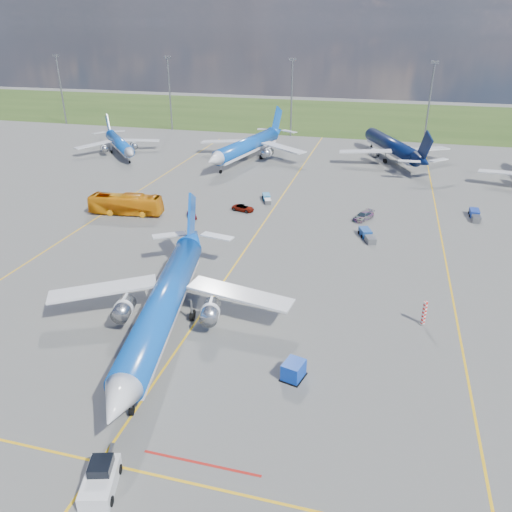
% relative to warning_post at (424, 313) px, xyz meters
% --- Properties ---
extents(ground, '(400.00, 400.00, 0.00)m').
position_rel_warning_post_xyz_m(ground, '(-26.00, -8.00, -1.50)').
color(ground, '#595957').
rests_on(ground, ground).
extents(grass_strip, '(400.00, 80.00, 0.01)m').
position_rel_warning_post_xyz_m(grass_strip, '(-26.00, 142.00, -1.50)').
color(grass_strip, '#2D4719').
rests_on(grass_strip, ground).
extents(taxiway_lines, '(60.25, 160.00, 0.02)m').
position_rel_warning_post_xyz_m(taxiway_lines, '(-25.83, 19.70, -1.49)').
color(taxiway_lines, yellow).
rests_on(taxiway_lines, ground).
extents(floodlight_masts, '(202.20, 0.50, 22.70)m').
position_rel_warning_post_xyz_m(floodlight_masts, '(-16.00, 102.00, 11.06)').
color(floodlight_masts, slate).
rests_on(floodlight_masts, ground).
extents(warning_post, '(0.50, 0.50, 3.00)m').
position_rel_warning_post_xyz_m(warning_post, '(0.00, 0.00, 0.00)').
color(warning_post, red).
rests_on(warning_post, ground).
extents(bg_jet_nw, '(39.54, 40.36, 8.42)m').
position_rel_warning_post_xyz_m(bg_jet_nw, '(-75.71, 66.64, -1.50)').
color(bg_jet_nw, blue).
rests_on(bg_jet_nw, ground).
extents(bg_jet_nnw, '(39.56, 47.26, 10.91)m').
position_rel_warning_post_xyz_m(bg_jet_nnw, '(-40.67, 69.02, -1.50)').
color(bg_jet_nnw, blue).
rests_on(bg_jet_nnw, ground).
extents(bg_jet_n, '(44.58, 49.57, 10.63)m').
position_rel_warning_post_xyz_m(bg_jet_n, '(-5.17, 78.61, -1.50)').
color(bg_jet_n, '#07143B').
rests_on(bg_jet_n, ground).
extents(main_airliner, '(38.14, 45.85, 10.67)m').
position_rel_warning_post_xyz_m(main_airliner, '(-28.57, -9.05, -1.50)').
color(main_airliner, blue).
rests_on(main_airliner, ground).
extents(pushback_tug, '(3.41, 6.22, 2.07)m').
position_rel_warning_post_xyz_m(pushback_tug, '(-24.57, -30.06, -0.66)').
color(pushback_tug, silver).
rests_on(pushback_tug, ground).
extents(uld_container, '(2.35, 2.67, 1.83)m').
position_rel_warning_post_xyz_m(uld_container, '(-12.89, -13.54, -0.59)').
color(uld_container, '#0C37AD').
rests_on(uld_container, ground).
extents(apron_bus, '(13.88, 4.67, 3.79)m').
position_rel_warning_post_xyz_m(apron_bus, '(-51.69, 24.93, 0.40)').
color(apron_bus, orange).
rests_on(apron_bus, ground).
extents(service_car_a, '(3.01, 3.61, 1.16)m').
position_rel_warning_post_xyz_m(service_car_a, '(-39.26, 26.13, -0.92)').
color(service_car_a, '#999999').
rests_on(service_car_a, ground).
extents(service_car_b, '(4.60, 2.92, 1.18)m').
position_rel_warning_post_xyz_m(service_car_b, '(-31.23, 31.99, -0.91)').
color(service_car_b, '#999999').
rests_on(service_car_b, ground).
extents(service_car_c, '(4.12, 5.23, 1.42)m').
position_rel_warning_post_xyz_m(service_car_c, '(-9.06, 33.10, -0.79)').
color(service_car_c, '#999999').
rests_on(service_car_c, ground).
extents(baggage_tug_w, '(3.22, 5.58, 1.22)m').
position_rel_warning_post_xyz_m(baggage_tug_w, '(-7.91, 24.58, -0.93)').
color(baggage_tug_w, '#184594').
rests_on(baggage_tug_w, ground).
extents(baggage_tug_c, '(2.85, 5.02, 1.09)m').
position_rel_warning_post_xyz_m(baggage_tug_c, '(-28.31, 38.84, -0.99)').
color(baggage_tug_c, '#1B69A7').
rests_on(baggage_tug_c, ground).
extents(baggage_tug_e, '(1.61, 5.50, 1.23)m').
position_rel_warning_post_xyz_m(baggage_tug_e, '(10.47, 39.18, -0.92)').
color(baggage_tug_e, '#19369A').
rests_on(baggage_tug_e, ground).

